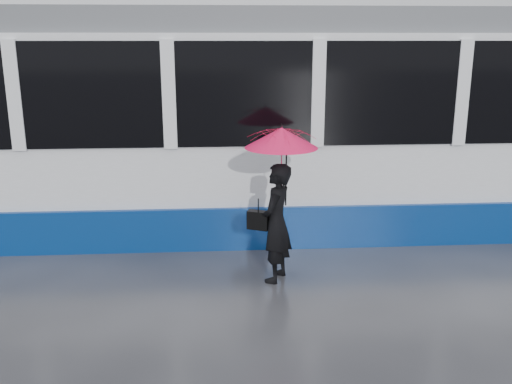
{
  "coord_description": "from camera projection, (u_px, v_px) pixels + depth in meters",
  "views": [
    {
      "loc": [
        0.5,
        -6.41,
        2.93
      ],
      "look_at": [
        0.97,
        0.34,
        1.1
      ],
      "focal_mm": 40.0,
      "sensor_mm": 36.0,
      "label": 1
    }
  ],
  "objects": [
    {
      "name": "rails",
      "position": [
        188.0,
        223.0,
        9.31
      ],
      "size": [
        34.0,
        1.51,
        0.02
      ],
      "color": "#3F3D38",
      "rests_on": "ground"
    },
    {
      "name": "woman",
      "position": [
        276.0,
        223.0,
        6.98
      ],
      "size": [
        0.55,
        0.64,
        1.49
      ],
      "primitive_type": "imported",
      "rotation": [
        0.0,
        0.0,
        -2.0
      ],
      "color": "black",
      "rests_on": "ground"
    },
    {
      "name": "handbag",
      "position": [
        258.0,
        220.0,
        6.97
      ],
      "size": [
        0.29,
        0.22,
        0.41
      ],
      "rotation": [
        0.0,
        0.0,
        -0.43
      ],
      "color": "black",
      "rests_on": "ground"
    },
    {
      "name": "umbrella",
      "position": [
        281.0,
        152.0,
        6.75
      ],
      "size": [
        1.16,
        1.16,
        1.0
      ],
      "rotation": [
        0.0,
        0.0,
        -0.43
      ],
      "color": "#E01275",
      "rests_on": "ground"
    },
    {
      "name": "ground",
      "position": [
        179.0,
        288.0,
        6.91
      ],
      "size": [
        90.0,
        90.0,
        0.0
      ],
      "primitive_type": "plane",
      "color": "#27272B",
      "rests_on": "ground"
    },
    {
      "name": "tram",
      "position": [
        335.0,
        122.0,
        9.05
      ],
      "size": [
        26.0,
        2.56,
        3.35
      ],
      "color": "white",
      "rests_on": "ground"
    }
  ]
}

